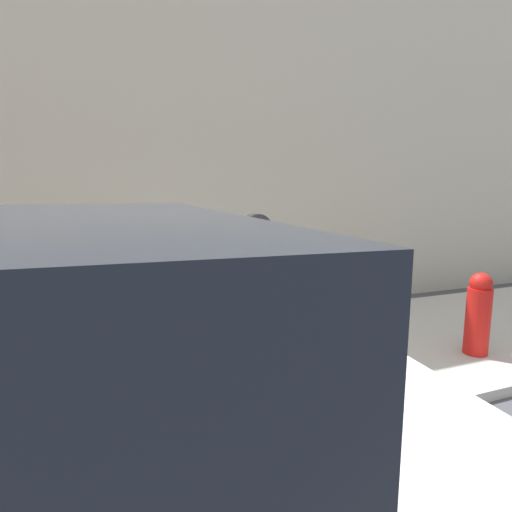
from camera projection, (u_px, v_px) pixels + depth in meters
The scene contains 4 objects.
sidewalk at pixel (181, 376), 4.00m from camera, with size 24.00×2.80×0.10m.
building_facade at pixel (146, 80), 5.42m from camera, with size 24.00×0.30×6.76m.
parking_meter at pixel (256, 276), 2.96m from camera, with size 0.21×0.15×1.61m.
fire_hydrant at pixel (478, 314), 4.36m from camera, with size 0.26×0.26×0.91m.
Camera 1 is at (-0.63, -1.58, 1.87)m, focal length 28.00 mm.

